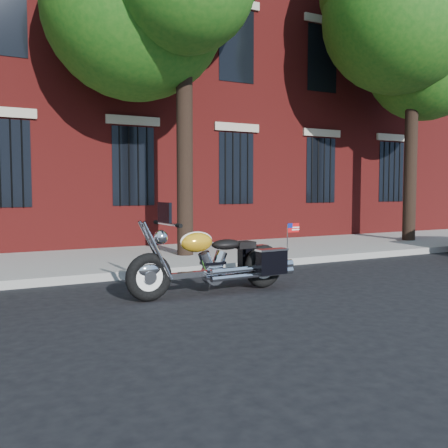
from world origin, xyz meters
TOP-DOWN VIEW (x-y plane):
  - ground at (0.00, 0.00)m, footprint 120.00×120.00m
  - curb at (0.00, 1.38)m, footprint 40.00×0.16m
  - sidewalk at (0.00, 3.26)m, footprint 40.00×3.60m
  - building at (0.00, 10.06)m, footprint 26.00×10.08m
  - tree_right at (7.42, 2.96)m, footprint 4.12×3.92m
  - motorcycle at (-0.41, -0.51)m, footprint 2.83×0.85m

SIDE VIEW (x-z plane):
  - ground at x=0.00m, z-range 0.00..0.00m
  - curb at x=0.00m, z-range 0.00..0.15m
  - sidewalk at x=0.00m, z-range 0.00..0.15m
  - motorcycle at x=-0.41m, z-range -0.23..1.19m
  - building at x=0.00m, z-range 0.00..12.00m
  - tree_right at x=7.42m, z-range 1.91..10.45m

